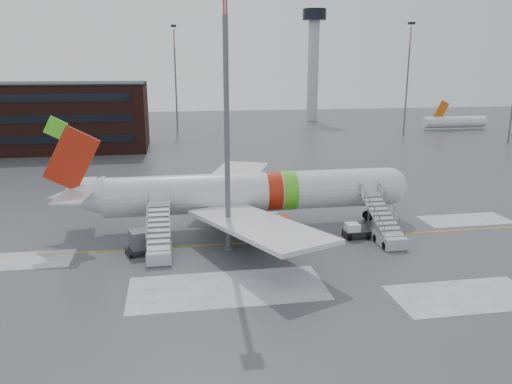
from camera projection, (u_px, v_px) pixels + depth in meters
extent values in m
plane|color=#494C4F|center=(280.00, 237.00, 46.16)|extent=(260.00, 260.00, 0.00)
cylinder|color=silver|center=(253.00, 192.00, 48.46)|extent=(28.00, 3.80, 3.80)
sphere|color=silver|center=(388.00, 186.00, 50.74)|extent=(3.80, 3.80, 3.80)
cube|color=black|center=(398.00, 181.00, 50.78)|extent=(1.09, 1.60, 0.97)
cone|color=silver|center=(76.00, 197.00, 45.73)|extent=(5.20, 3.72, 3.72)
cube|color=#B7220E|center=(72.00, 159.00, 44.83)|extent=(5.27, 0.30, 6.09)
cube|color=#58D021|center=(56.00, 128.00, 43.95)|extent=(2.16, 0.26, 2.16)
cube|color=silver|center=(83.00, 183.00, 48.08)|extent=(3.07, 4.85, 0.18)
cube|color=silver|center=(73.00, 197.00, 43.12)|extent=(3.07, 4.85, 0.18)
cube|color=silver|center=(232.00, 179.00, 56.56)|extent=(10.72, 15.97, 1.13)
cube|color=silver|center=(257.00, 225.00, 40.33)|extent=(10.72, 15.97, 1.13)
cylinder|color=silver|center=(249.00, 197.00, 53.99)|extent=(3.40, 2.10, 2.10)
cylinder|color=silver|center=(268.00, 227.00, 44.06)|extent=(3.40, 2.10, 2.10)
cylinder|color=#595B60|center=(368.00, 212.00, 51.06)|extent=(0.20, 0.20, 1.80)
cylinder|color=black|center=(368.00, 216.00, 51.17)|extent=(0.90, 0.56, 0.90)
cylinder|color=black|center=(244.00, 215.00, 51.43)|extent=(0.90, 0.56, 0.90)
cylinder|color=black|center=(251.00, 230.00, 46.84)|extent=(0.90, 0.56, 0.90)
cube|color=#AAADB2|center=(390.00, 239.00, 44.03)|extent=(2.00, 3.20, 1.00)
cube|color=#AAADB2|center=(381.00, 214.00, 45.62)|extent=(1.90, 5.87, 2.52)
cube|color=#AAADB2|center=(368.00, 193.00, 48.47)|extent=(1.90, 1.40, 0.15)
cylinder|color=#595B60|center=(369.00, 211.00, 48.52)|extent=(0.16, 0.16, 3.40)
cylinder|color=black|center=(385.00, 246.00, 42.98)|extent=(0.25, 0.70, 0.70)
cylinder|color=black|center=(394.00, 237.00, 45.18)|extent=(0.25, 0.70, 0.70)
cube|color=#B0B2B8|center=(159.00, 253.00, 40.77)|extent=(2.00, 3.20, 1.00)
cube|color=#B0B2B8|center=(159.00, 226.00, 42.36)|extent=(1.90, 5.87, 2.52)
cube|color=#B0B2B8|center=(159.00, 202.00, 45.21)|extent=(1.90, 1.40, 0.15)
cylinder|color=#595B60|center=(160.00, 221.00, 45.26)|extent=(0.16, 0.16, 3.40)
cylinder|color=black|center=(148.00, 261.00, 39.72)|extent=(0.25, 0.70, 0.70)
cylinder|color=black|center=(170.00, 250.00, 41.92)|extent=(0.25, 0.70, 0.70)
cube|color=black|center=(356.00, 234.00, 46.00)|extent=(2.43, 1.32, 0.60)
cube|color=white|center=(352.00, 228.00, 45.78)|extent=(1.22, 1.22, 0.78)
cube|color=black|center=(352.00, 224.00, 45.70)|extent=(1.05, 1.13, 0.13)
cylinder|color=black|center=(350.00, 237.00, 45.30)|extent=(0.27, 0.61, 0.60)
cylinder|color=black|center=(368.00, 236.00, 45.60)|extent=(0.27, 0.61, 0.60)
cylinder|color=black|center=(345.00, 233.00, 46.45)|extent=(0.27, 0.61, 0.60)
cylinder|color=black|center=(363.00, 232.00, 46.75)|extent=(0.27, 0.61, 0.60)
cube|color=black|center=(142.00, 250.00, 42.26)|extent=(2.89, 2.44, 0.39)
cube|color=#515358|center=(141.00, 240.00, 42.04)|extent=(2.21, 2.14, 1.68)
cylinder|color=black|center=(127.00, 255.00, 41.35)|extent=(0.29, 0.38, 0.34)
cylinder|color=black|center=(155.00, 247.00, 43.22)|extent=(0.29, 0.38, 0.34)
cylinder|color=#595B60|center=(227.00, 139.00, 40.85)|extent=(0.44, 0.44, 19.27)
cylinder|color=#595B60|center=(228.00, 247.00, 43.21)|extent=(0.90, 0.90, 0.30)
cylinder|color=#B2B5BA|center=(313.00, 70.00, 138.26)|extent=(3.00, 3.00, 28.00)
cylinder|color=black|center=(314.00, 15.00, 134.66)|extent=(6.40, 6.40, 3.00)
cylinder|color=#595B60|center=(406.00, 92.00, 109.80)|extent=(0.36, 0.36, 19.20)
cylinder|color=#CC7272|center=(410.00, 37.00, 106.94)|extent=(0.32, 0.32, 4.32)
cube|color=black|center=(412.00, 23.00, 106.22)|extent=(1.20, 1.20, 0.50)
cylinder|color=#595B60|center=(176.00, 90.00, 116.94)|extent=(0.36, 0.36, 19.20)
cylinder|color=#CC7272|center=(174.00, 39.00, 114.08)|extent=(0.32, 0.32, 4.32)
cube|color=black|center=(174.00, 26.00, 113.36)|extent=(1.20, 1.20, 0.50)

